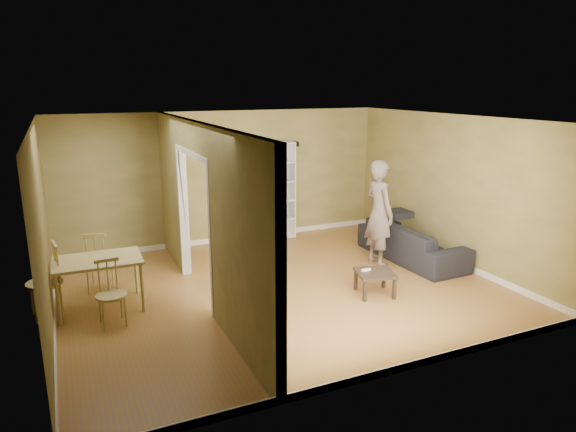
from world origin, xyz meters
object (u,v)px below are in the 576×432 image
object	(u,v)px
bookshelf	(273,191)
coffee_table	(375,275)
chair_left	(44,281)
chair_far	(99,261)
sofa	(412,237)
person	(380,204)
dining_table	(98,264)
chair_near	(111,294)

from	to	relation	value
bookshelf	coffee_table	xyz separation A→B (m)	(0.25, -3.39, -0.68)
chair_left	chair_far	distance (m)	1.00
sofa	person	xyz separation A→B (m)	(-0.71, 0.04, 0.67)
bookshelf	chair_far	distance (m)	3.86
dining_table	chair_far	xyz separation A→B (m)	(0.05, 0.67, -0.17)
bookshelf	chair_near	bearing A→B (deg)	-140.85
person	chair_near	distance (m)	4.60
person	dining_table	world-z (taller)	person
dining_table	chair_near	world-z (taller)	chair_near
coffee_table	chair_left	bearing A→B (deg)	165.09
sofa	chair_near	bearing A→B (deg)	93.94
person	chair_near	size ratio (longest dim) A/B	2.49
coffee_table	chair_far	bearing A→B (deg)	153.64
dining_table	chair_near	bearing A→B (deg)	-81.22
bookshelf	chair_near	xyz separation A→B (m)	(-3.47, -2.82, -0.55)
chair_left	dining_table	bearing A→B (deg)	80.53
chair_far	bookshelf	bearing A→B (deg)	-140.34
coffee_table	chair_left	xyz separation A→B (m)	(-4.51, 1.20, 0.21)
bookshelf	dining_table	distance (m)	4.20
chair_near	chair_far	size ratio (longest dim) A/B	0.91
sofa	dining_table	size ratio (longest dim) A/B	1.89
coffee_table	chair_near	world-z (taller)	chair_near
coffee_table	chair_left	world-z (taller)	chair_left
coffee_table	person	bearing A→B (deg)	54.52
coffee_table	chair_near	distance (m)	3.76
coffee_table	chair_near	xyz separation A→B (m)	(-3.72, 0.57, 0.13)
sofa	dining_table	xyz separation A→B (m)	(-5.32, 0.10, 0.23)
dining_table	chair_left	world-z (taller)	chair_left
sofa	chair_far	bearing A→B (deg)	79.94
chair_near	chair_far	bearing A→B (deg)	87.75
sofa	bookshelf	size ratio (longest dim) A/B	1.12
sofa	chair_left	world-z (taller)	chair_left
bookshelf	coffee_table	world-z (taller)	bookshelf
chair_near	coffee_table	bearing A→B (deg)	-12.80
bookshelf	chair_near	distance (m)	4.51
chair_far	sofa	bearing A→B (deg)	-172.30
bookshelf	chair_left	xyz separation A→B (m)	(-4.26, -2.19, -0.48)
dining_table	chair_near	distance (m)	0.66
dining_table	chair_left	bearing A→B (deg)	179.10
sofa	person	size ratio (longest dim) A/B	1.02
sofa	dining_table	bearing A→B (deg)	87.20
person	chair_far	size ratio (longest dim) A/B	2.26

